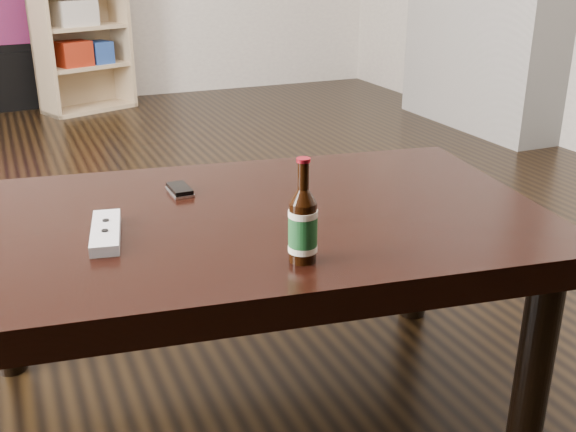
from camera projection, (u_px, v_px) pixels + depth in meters
name	position (u px, v px, depth m)	size (l,w,h in m)	color
floor	(152.00, 263.00, 2.44)	(5.00, 6.00, 0.01)	black
bookshelf	(78.00, 24.00, 4.55)	(0.67, 0.48, 1.13)	tan
coffee_table	(243.00, 241.00, 1.52)	(1.45, 0.98, 0.51)	black
beer_bottle	(303.00, 226.00, 1.25)	(0.07, 0.07, 0.20)	black
phone	(180.00, 190.00, 1.63)	(0.05, 0.09, 0.02)	silver
remote	(106.00, 232.00, 1.37)	(0.09, 0.21, 0.03)	silver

